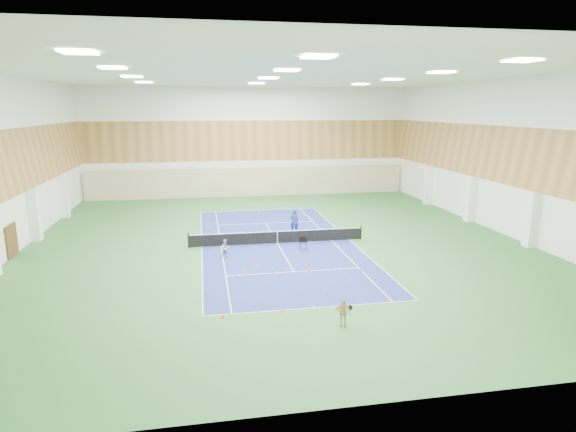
{
  "coord_description": "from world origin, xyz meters",
  "views": [
    {
      "loc": [
        -5.25,
        -33.63,
        9.74
      ],
      "look_at": [
        0.82,
        0.15,
        2.0
      ],
      "focal_mm": 30.0,
      "sensor_mm": 36.0,
      "label": 1
    }
  ],
  "objects_px": {
    "tennis_net": "(277,236)",
    "coach": "(294,221)",
    "child_court": "(226,248)",
    "child_apron": "(343,312)",
    "ball_cart": "(303,244)"
  },
  "relations": [
    {
      "from": "child_court",
      "to": "ball_cart",
      "type": "xyz_separation_m",
      "value": [
        5.43,
        0.74,
        -0.16
      ]
    },
    {
      "from": "coach",
      "to": "tennis_net",
      "type": "bearing_deg",
      "value": 61.53
    },
    {
      "from": "coach",
      "to": "child_court",
      "type": "height_order",
      "value": "coach"
    },
    {
      "from": "child_court",
      "to": "child_apron",
      "type": "height_order",
      "value": "child_apron"
    },
    {
      "from": "child_apron",
      "to": "ball_cart",
      "type": "distance_m",
      "value": 12.08
    },
    {
      "from": "child_court",
      "to": "ball_cart",
      "type": "height_order",
      "value": "child_court"
    },
    {
      "from": "coach",
      "to": "child_apron",
      "type": "height_order",
      "value": "coach"
    },
    {
      "from": "child_court",
      "to": "child_apron",
      "type": "bearing_deg",
      "value": -93.38
    },
    {
      "from": "coach",
      "to": "ball_cart",
      "type": "height_order",
      "value": "coach"
    },
    {
      "from": "tennis_net",
      "to": "coach",
      "type": "height_order",
      "value": "coach"
    },
    {
      "from": "coach",
      "to": "child_apron",
      "type": "xyz_separation_m",
      "value": [
        -0.96,
        -16.75,
        -0.32
      ]
    },
    {
      "from": "tennis_net",
      "to": "child_court",
      "type": "relative_size",
      "value": 10.47
    },
    {
      "from": "tennis_net",
      "to": "coach",
      "type": "bearing_deg",
      "value": 56.88
    },
    {
      "from": "child_court",
      "to": "ball_cart",
      "type": "bearing_deg",
      "value": -18.32
    },
    {
      "from": "child_court",
      "to": "child_apron",
      "type": "relative_size",
      "value": 0.94
    }
  ]
}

